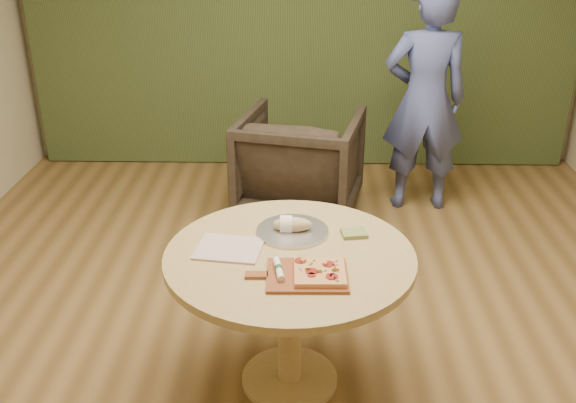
% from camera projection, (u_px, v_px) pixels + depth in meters
% --- Properties ---
extents(room_shell, '(5.04, 6.04, 2.84)m').
position_uv_depth(room_shell, '(303.00, 105.00, 2.87)').
color(room_shell, brown).
rests_on(room_shell, ground).
extents(curtain, '(4.80, 0.14, 2.78)m').
position_uv_depth(curtain, '(304.00, 9.00, 5.50)').
color(curtain, '#2F3D1B').
rests_on(curtain, ground).
extents(pedestal_table, '(1.17, 1.17, 0.75)m').
position_uv_depth(pedestal_table, '(290.00, 279.00, 3.03)').
color(pedestal_table, tan).
rests_on(pedestal_table, ground).
extents(pizza_paddle, '(0.45, 0.29, 0.01)m').
position_uv_depth(pizza_paddle, '(305.00, 275.00, 2.78)').
color(pizza_paddle, brown).
rests_on(pizza_paddle, pedestal_table).
extents(flatbread_pizza, '(0.22, 0.22, 0.04)m').
position_uv_depth(flatbread_pizza, '(320.00, 272.00, 2.76)').
color(flatbread_pizza, '#E49D59').
rests_on(flatbread_pizza, pizza_paddle).
extents(cutlery_roll, '(0.06, 0.20, 0.03)m').
position_uv_depth(cutlery_roll, '(279.00, 269.00, 2.78)').
color(cutlery_roll, white).
rests_on(cutlery_roll, pizza_paddle).
extents(newspaper, '(0.33, 0.29, 0.01)m').
position_uv_depth(newspaper, '(229.00, 248.00, 3.00)').
color(newspaper, white).
rests_on(newspaper, pedestal_table).
extents(serving_tray, '(0.36, 0.36, 0.02)m').
position_uv_depth(serving_tray, '(292.00, 231.00, 3.15)').
color(serving_tray, silver).
rests_on(serving_tray, pedestal_table).
extents(bread_roll, '(0.19, 0.09, 0.09)m').
position_uv_depth(bread_roll, '(291.00, 224.00, 3.14)').
color(bread_roll, tan).
rests_on(bread_roll, serving_tray).
extents(green_packet, '(0.13, 0.12, 0.02)m').
position_uv_depth(green_packet, '(354.00, 233.00, 3.13)').
color(green_packet, '#55642D').
rests_on(green_packet, pedestal_table).
extents(armchair, '(1.03, 0.99, 0.90)m').
position_uv_depth(armchair, '(300.00, 159.00, 4.90)').
color(armchair, black).
rests_on(armchair, ground).
extents(person_standing, '(0.64, 0.43, 1.74)m').
position_uv_depth(person_standing, '(425.00, 100.00, 4.85)').
color(person_standing, '#45518D').
rests_on(person_standing, ground).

